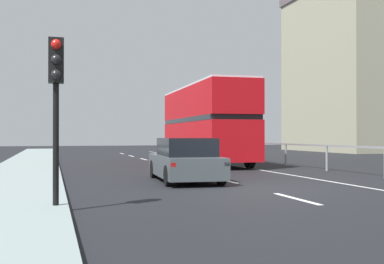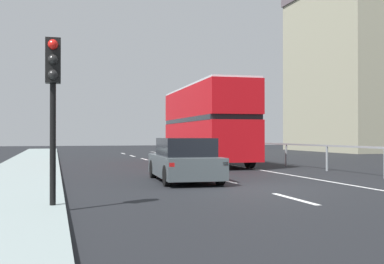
# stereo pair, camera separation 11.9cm
# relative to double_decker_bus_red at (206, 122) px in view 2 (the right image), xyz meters

# --- Properties ---
(ground_plane) EXTENTS (75.31, 120.00, 0.10)m
(ground_plane) POSITION_rel_double_decker_bus_red_xyz_m (-2.33, -11.75, -2.30)
(ground_plane) COLOR black
(near_sidewalk_kerb) EXTENTS (2.81, 80.00, 0.14)m
(near_sidewalk_kerb) POSITION_rel_double_decker_bus_red_xyz_m (-9.11, -11.75, -2.18)
(near_sidewalk_kerb) COLOR gray
(near_sidewalk_kerb) RESTS_ON ground
(lane_paint_markings) EXTENTS (3.35, 46.00, 0.01)m
(lane_paint_markings) POSITION_rel_double_decker_bus_red_xyz_m (-0.30, -3.34, -2.24)
(lane_paint_markings) COLOR silver
(lane_paint_markings) RESTS_ON ground
(bridge_side_railing) EXTENTS (0.10, 42.00, 1.13)m
(bridge_side_railing) POSITION_rel_double_decker_bus_red_xyz_m (3.42, -2.75, -1.32)
(bridge_side_railing) COLOR gray
(bridge_side_railing) RESTS_ON ground
(double_decker_bus_red) EXTENTS (2.82, 10.83, 4.19)m
(double_decker_bus_red) POSITION_rel_double_decker_bus_red_xyz_m (0.00, 0.00, 0.00)
(double_decker_bus_red) COLOR red
(double_decker_bus_red) RESTS_ON ground
(hatchback_car_near) EXTENTS (2.07, 4.50, 1.45)m
(hatchback_car_near) POSITION_rel_double_decker_bus_red_xyz_m (-3.74, -9.43, -1.55)
(hatchback_car_near) COLOR #485154
(hatchback_car_near) RESTS_ON ground
(traffic_signal_pole) EXTENTS (0.30, 0.42, 3.35)m
(traffic_signal_pole) POSITION_rel_double_decker_bus_red_xyz_m (-7.95, -15.00, 0.41)
(traffic_signal_pole) COLOR black
(traffic_signal_pole) RESTS_ON near_sidewalk_kerb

